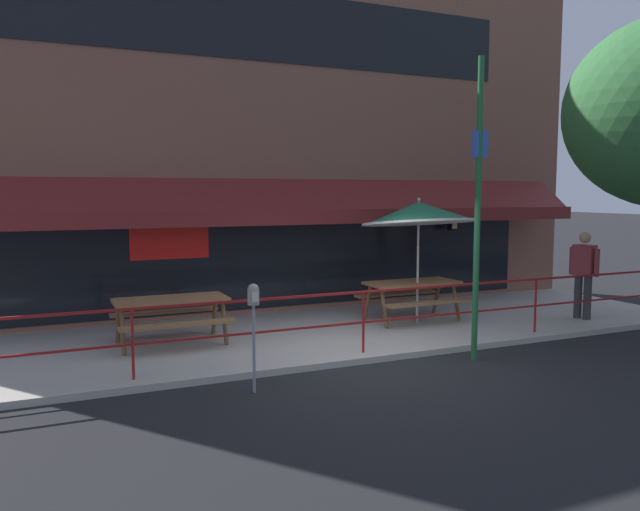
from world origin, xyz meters
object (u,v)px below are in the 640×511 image
(street_sign_pole, at_px, (478,208))
(picnic_table_left, at_px, (171,308))
(picnic_table_centre, at_px, (412,290))
(patio_umbrella_centre, at_px, (419,213))
(parking_meter_near, at_px, (253,305))
(pedestrian_walking, at_px, (584,270))

(street_sign_pole, bearing_deg, picnic_table_left, 149.04)
(picnic_table_centre, bearing_deg, patio_umbrella_centre, -90.00)
(patio_umbrella_centre, xyz_separation_m, street_sign_pole, (-0.46, -2.31, 0.17))
(picnic_table_centre, height_order, patio_umbrella_centre, patio_umbrella_centre)
(picnic_table_left, bearing_deg, parking_meter_near, -78.03)
(pedestrian_walking, height_order, parking_meter_near, pedestrian_walking)
(pedestrian_walking, relative_size, street_sign_pole, 0.37)
(patio_umbrella_centre, distance_m, parking_meter_near, 4.85)
(pedestrian_walking, xyz_separation_m, street_sign_pole, (-3.63, -1.30, 1.29))
(picnic_table_centre, xyz_separation_m, patio_umbrella_centre, (0.00, -0.19, 1.47))
(pedestrian_walking, height_order, street_sign_pole, street_sign_pole)
(picnic_table_centre, height_order, pedestrian_walking, pedestrian_walking)
(picnic_table_left, bearing_deg, patio_umbrella_centre, -2.17)
(parking_meter_near, height_order, street_sign_pole, street_sign_pole)
(picnic_table_centre, xyz_separation_m, pedestrian_walking, (3.17, -1.20, 0.35))
(patio_umbrella_centre, distance_m, street_sign_pole, 2.37)
(picnic_table_left, relative_size, pedestrian_walking, 1.05)
(picnic_table_left, distance_m, pedestrian_walking, 7.88)
(pedestrian_walking, bearing_deg, patio_umbrella_centre, 162.19)
(parking_meter_near, relative_size, street_sign_pole, 0.31)
(picnic_table_left, xyz_separation_m, picnic_table_centre, (4.61, 0.01, 0.00))
(parking_meter_near, xyz_separation_m, street_sign_pole, (3.60, 0.13, 1.20))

